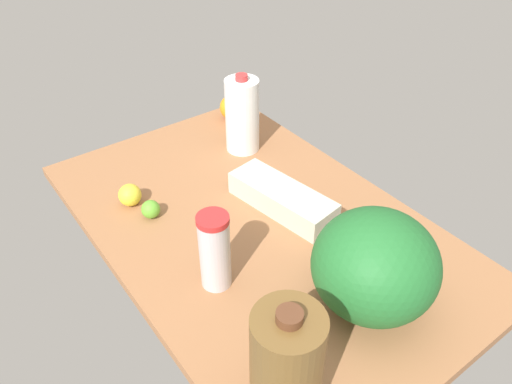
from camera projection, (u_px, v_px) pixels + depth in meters
countertop at (256, 226)px, 134.83cm from camera, size 120.00×76.00×3.00cm
tumbler_cup at (215, 251)px, 110.72cm from camera, size 7.28×7.28×19.81cm
egg_carton at (282, 198)px, 136.61cm from camera, size 32.85×15.59×6.70cm
watermelon at (375, 265)px, 104.45cm from camera, size 27.00×27.00×23.84cm
milk_jug at (242, 115)px, 156.10cm from camera, size 10.68×10.68×25.60cm
chocolate_milk_jug at (286, 367)px, 84.54cm from camera, size 12.57×12.57×26.76cm
lemon_near_front at (130, 195)px, 138.05cm from camera, size 6.34×6.34×6.34cm
lime_far_back at (151, 209)px, 134.07cm from camera, size 5.09×5.09×5.09cm
orange_by_jug at (232, 107)px, 176.42cm from camera, size 8.86×8.86×8.86cm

